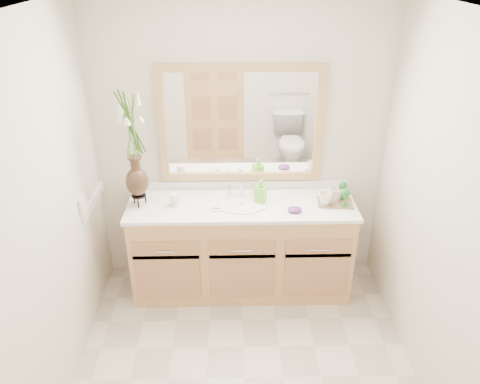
{
  "coord_description": "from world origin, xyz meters",
  "views": [
    {
      "loc": [
        -0.08,
        -2.29,
        2.66
      ],
      "look_at": [
        -0.02,
        0.65,
        1.13
      ],
      "focal_mm": 35.0,
      "sensor_mm": 36.0,
      "label": 1
    }
  ],
  "objects_px": {
    "flower_vase": "(132,136)",
    "tray": "(335,203)",
    "tumbler": "(175,200)",
    "soap_bottle": "(261,191)"
  },
  "relations": [
    {
      "from": "flower_vase",
      "to": "tray",
      "type": "height_order",
      "value": "flower_vase"
    },
    {
      "from": "flower_vase",
      "to": "tray",
      "type": "bearing_deg",
      "value": -0.49
    },
    {
      "from": "flower_vase",
      "to": "tumbler",
      "type": "xyz_separation_m",
      "value": [
        0.29,
        -0.01,
        -0.54
      ]
    },
    {
      "from": "tray",
      "to": "soap_bottle",
      "type": "bearing_deg",
      "value": -179.9
    },
    {
      "from": "flower_vase",
      "to": "soap_bottle",
      "type": "bearing_deg",
      "value": 2.85
    },
    {
      "from": "tray",
      "to": "tumbler",
      "type": "bearing_deg",
      "value": -173.97
    },
    {
      "from": "tray",
      "to": "flower_vase",
      "type": "bearing_deg",
      "value": -174.45
    },
    {
      "from": "soap_bottle",
      "to": "tumbler",
      "type": "bearing_deg",
      "value": -152.48
    },
    {
      "from": "flower_vase",
      "to": "tray",
      "type": "xyz_separation_m",
      "value": [
        1.57,
        -0.01,
        -0.58
      ]
    },
    {
      "from": "flower_vase",
      "to": "tumbler",
      "type": "relative_size",
      "value": 8.79
    }
  ]
}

